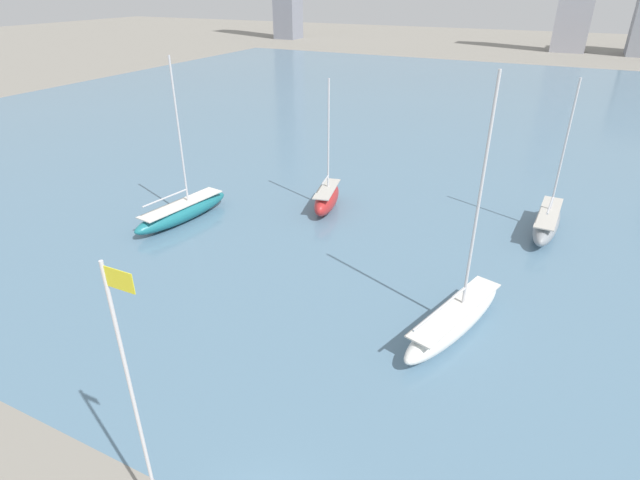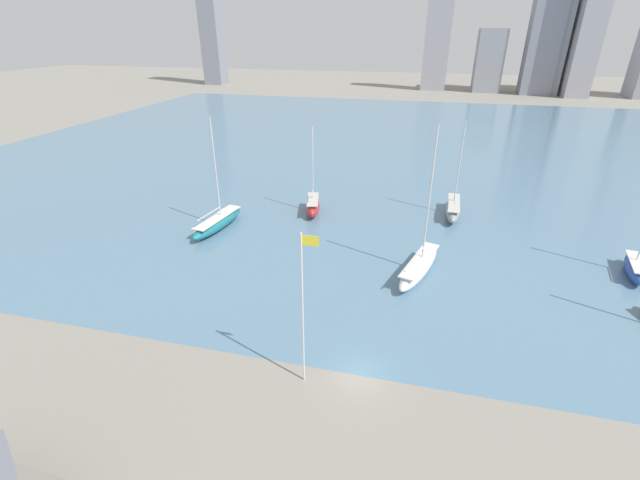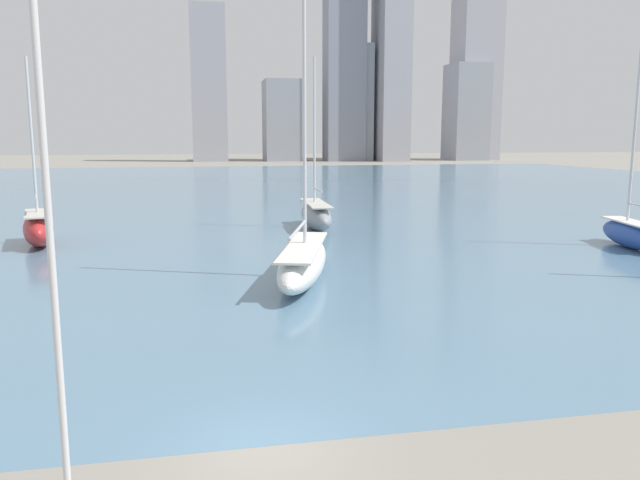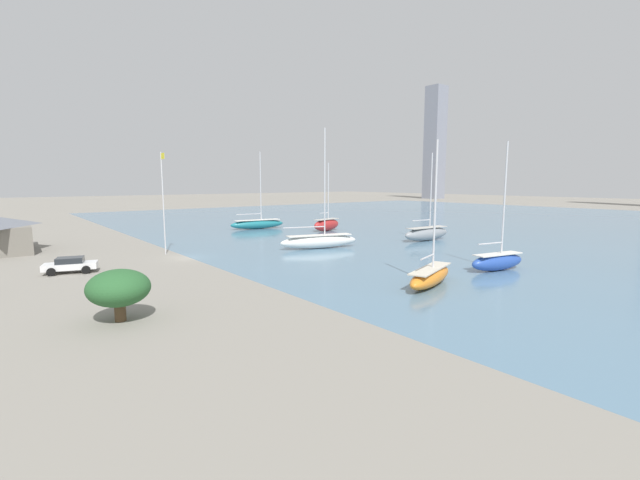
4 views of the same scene
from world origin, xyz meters
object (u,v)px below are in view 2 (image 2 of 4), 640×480
object	(u,v)px
sailboat_white	(419,266)
sailboat_teal	(218,222)
flag_pole	(303,307)
sailboat_red	(313,206)
sailboat_blue	(635,268)
sailboat_gray	(453,208)

from	to	relation	value
sailboat_white	sailboat_teal	bearing A→B (deg)	-175.42
flag_pole	sailboat_white	world-z (taller)	sailboat_white
sailboat_red	sailboat_blue	world-z (taller)	sailboat_blue
sailboat_blue	sailboat_gray	distance (m)	22.15
sailboat_red	sailboat_white	world-z (taller)	sailboat_white
flag_pole	sailboat_white	xyz separation A→B (m)	(7.80, 17.84, -5.66)
sailboat_teal	sailboat_gray	world-z (taller)	sailboat_teal
flag_pole	sailboat_white	size ratio (longest dim) A/B	0.78
sailboat_teal	sailboat_gray	bearing A→B (deg)	29.84
sailboat_white	sailboat_gray	bearing A→B (deg)	93.53
flag_pole	sailboat_blue	size ratio (longest dim) A/B	0.97
sailboat_blue	sailboat_teal	xyz separation A→B (m)	(-48.69, 0.41, -0.03)
flag_pole	sailboat_white	bearing A→B (deg)	66.38
sailboat_white	sailboat_teal	xyz separation A→B (m)	(-26.22, 5.59, -0.06)
flag_pole	sailboat_teal	size ratio (longest dim) A/B	0.86
sailboat_white	sailboat_red	bearing A→B (deg)	154.88
sailboat_red	sailboat_teal	distance (m)	13.55
flag_pole	sailboat_gray	world-z (taller)	sailboat_gray
sailboat_white	sailboat_teal	world-z (taller)	sailboat_white
sailboat_red	sailboat_blue	bearing A→B (deg)	-25.30
sailboat_gray	sailboat_white	bearing A→B (deg)	-100.50
sailboat_gray	sailboat_teal	bearing A→B (deg)	-155.92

